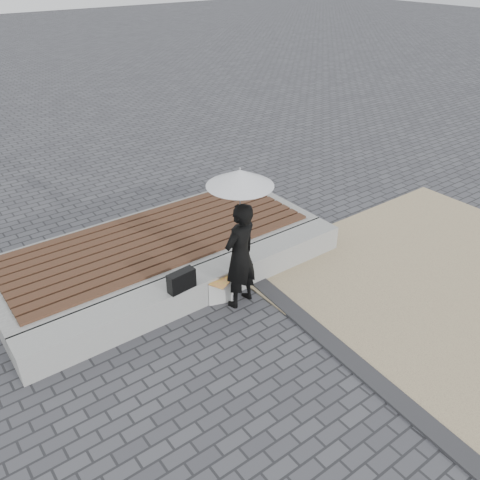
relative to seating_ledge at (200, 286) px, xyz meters
name	(u,v)px	position (x,y,z in m)	size (l,w,h in m)	color
ground	(274,362)	(0.00, -1.60, -0.20)	(80.00, 80.00, 0.00)	#49494E
terrazzo_zone	(465,287)	(3.20, -2.10, -0.19)	(5.00, 5.00, 0.02)	#C6B284
edging_band	(348,358)	(0.75, -2.10, -0.18)	(0.25, 5.20, 0.04)	#313134
seating_ledge	(200,286)	(0.00, 0.00, 0.00)	(5.00, 0.45, 0.40)	#A1A19D
timber_platform	(158,250)	(0.00, 1.20, 0.00)	(5.00, 2.00, 0.40)	#A8A7A3
timber_decking	(157,238)	(0.00, 1.20, 0.22)	(4.60, 1.80, 0.04)	#532C1F
woman	(240,256)	(0.38, -0.42, 0.56)	(0.55, 0.36, 1.52)	black
parasol	(240,178)	(0.38, -0.42, 1.67)	(0.84, 0.84, 1.07)	#A5A5A9
handbag	(181,281)	(-0.37, -0.17, 0.34)	(0.38, 0.14, 0.27)	black
canvas_tote	(219,291)	(0.17, -0.23, -0.02)	(0.34, 0.14, 0.35)	white
magazine	(221,281)	(0.17, -0.28, 0.16)	(0.30, 0.22, 0.01)	#DC3A40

